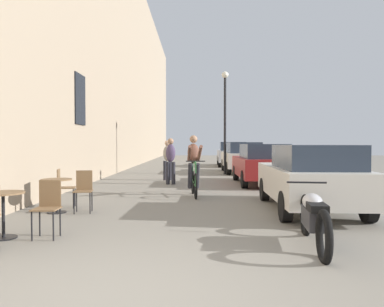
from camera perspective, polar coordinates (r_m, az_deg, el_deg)
ground_plane at (r=3.93m, az=-10.22°, el=-20.52°), size 88.00×88.00×0.00m
building_facade_left at (r=18.74m, az=-12.91°, el=16.98°), size 0.54×68.00×12.98m
cafe_table_near at (r=6.64m, az=-26.38°, el=-6.90°), size 0.64×0.64×0.72m
cafe_chair_near_toward_wall at (r=6.44m, az=-20.73°, el=-7.14°), size 0.39×0.39×0.89m
cafe_table_mid at (r=8.63m, az=-19.58°, el=-4.92°), size 0.64×0.64×0.72m
cafe_chair_mid_toward_street at (r=9.25m, az=-18.67°, el=-4.51°), size 0.44×0.44×0.89m
cafe_chair_mid_toward_wall at (r=8.53m, az=-15.88°, el=-5.00°), size 0.43×0.43×0.89m
cyclist_on_bicycle at (r=10.81m, az=0.28°, el=-2.02°), size 0.52×1.76×1.74m
pedestrian_near at (r=13.79m, az=-3.21°, el=-0.73°), size 0.34×0.25×1.66m
pedestrian_mid at (r=15.34m, az=-3.69°, el=-0.65°), size 0.37×0.29×1.60m
street_lamp at (r=18.34m, az=4.95°, el=6.60°), size 0.32×0.32×4.90m
parked_car_nearest at (r=8.74m, az=17.17°, el=-3.33°), size 1.84×4.12×1.44m
parked_car_second at (r=13.99m, az=10.36°, el=-1.47°), size 1.75×4.10×1.46m
parked_car_third at (r=19.38m, az=7.51°, el=-0.52°), size 1.85×4.33×1.54m
parked_car_fourth at (r=24.99m, az=5.99°, el=-0.02°), size 2.00×4.48×1.57m
parked_motorcycle at (r=5.82m, az=17.73°, el=-9.15°), size 0.62×2.14×0.92m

